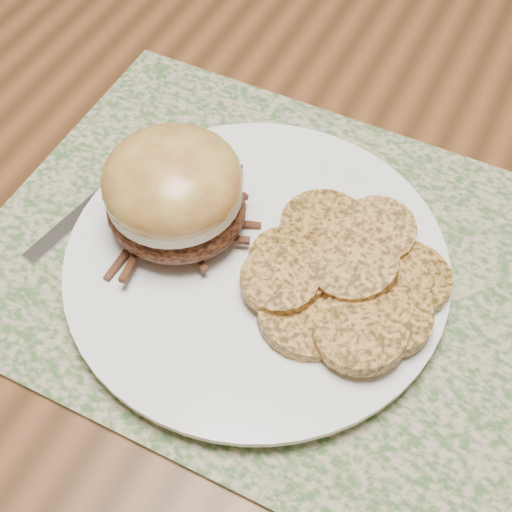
# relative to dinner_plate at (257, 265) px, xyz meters

# --- Properties ---
(placemat) EXTENTS (0.45, 0.33, 0.00)m
(placemat) POSITION_rel_dinner_plate_xyz_m (0.02, 0.01, -0.01)
(placemat) COLOR #3F5E30
(placemat) RESTS_ON dining_table
(dinner_plate) EXTENTS (0.26, 0.26, 0.02)m
(dinner_plate) POSITION_rel_dinner_plate_xyz_m (0.00, 0.00, 0.00)
(dinner_plate) COLOR white
(dinner_plate) RESTS_ON placemat
(pork_sandwich) EXTENTS (0.10, 0.10, 0.08)m
(pork_sandwich) POSITION_rel_dinner_plate_xyz_m (-0.07, 0.00, 0.05)
(pork_sandwich) COLOR black
(pork_sandwich) RESTS_ON dinner_plate
(roasted_potatoes) EXTENTS (0.16, 0.16, 0.04)m
(roasted_potatoes) POSITION_rel_dinner_plate_xyz_m (0.07, 0.01, 0.02)
(roasted_potatoes) COLOR #BD7C37
(roasted_potatoes) RESTS_ON dinner_plate
(fork) EXTENTS (0.04, 0.16, 0.00)m
(fork) POSITION_rel_dinner_plate_xyz_m (-0.14, 0.01, -0.01)
(fork) COLOR #B2B2B9
(fork) RESTS_ON placemat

